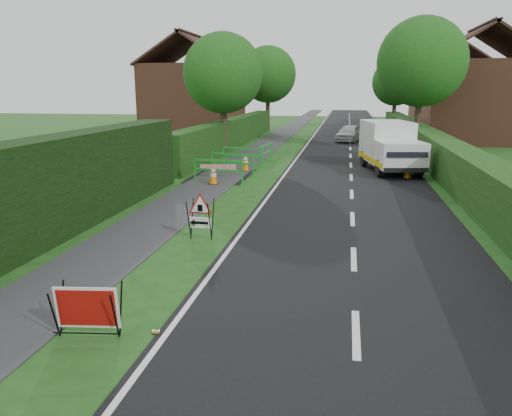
{
  "coord_description": "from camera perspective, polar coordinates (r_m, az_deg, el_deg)",
  "views": [
    {
      "loc": [
        2.23,
        -9.62,
        3.66
      ],
      "look_at": [
        0.05,
        2.48,
        0.71
      ],
      "focal_mm": 35.0,
      "sensor_mm": 36.0,
      "label": 1
    }
  ],
  "objects": [
    {
      "name": "ped_barrier_0",
      "position": [
        19.7,
        -4.35,
        4.6
      ],
      "size": [
        2.09,
        0.59,
        1.0
      ],
      "rotation": [
        0.0,
        0.0,
        -0.12
      ],
      "color": "#1A9326",
      "rests_on": "ground"
    },
    {
      "name": "ground",
      "position": [
        10.53,
        -2.66,
        -6.88
      ],
      "size": [
        120.0,
        120.0,
        0.0
      ],
      "primitive_type": "plane",
      "color": "#1D4A15",
      "rests_on": "ground"
    },
    {
      "name": "ped_barrier_3",
      "position": [
        24.85,
        1.09,
        6.48
      ],
      "size": [
        0.62,
        2.09,
        1.0
      ],
      "rotation": [
        0.0,
        0.0,
        1.44
      ],
      "color": "#1A9326",
      "rests_on": "ground"
    },
    {
      "name": "traffic_cone_3",
      "position": [
        19.59,
        -4.92,
        3.83
      ],
      "size": [
        0.38,
        0.38,
        0.79
      ],
      "color": "black",
      "rests_on": "ground"
    },
    {
      "name": "road_surface",
      "position": [
        44.77,
        10.67,
        8.58
      ],
      "size": [
        6.0,
        90.0,
        0.02
      ],
      "primitive_type": "cube",
      "color": "black",
      "rests_on": "ground"
    },
    {
      "name": "traffic_cone_4",
      "position": [
        22.75,
        -1.21,
        5.22
      ],
      "size": [
        0.38,
        0.38,
        0.79
      ],
      "color": "black",
      "rests_on": "ground"
    },
    {
      "name": "footpath",
      "position": [
        45.08,
        3.58,
        8.82
      ],
      "size": [
        2.0,
        90.0,
        0.02
      ],
      "primitive_type": "cube",
      "color": "#2D2D30",
      "rests_on": "ground"
    },
    {
      "name": "house_east_b",
      "position": [
        52.54,
        21.42,
        11.76
      ],
      "size": [
        7.5,
        7.4,
        7.88
      ],
      "color": "brown",
      "rests_on": "ground"
    },
    {
      "name": "house_west",
      "position": [
        41.47,
        -7.08,
        12.34
      ],
      "size": [
        7.5,
        7.4,
        7.88
      ],
      "color": "brown",
      "rests_on": "ground"
    },
    {
      "name": "hedge_east",
      "position": [
        26.23,
        19.56,
        4.69
      ],
      "size": [
        1.2,
        50.0,
        1.5
      ],
      "primitive_type": "cube",
      "color": "#14380F",
      "rests_on": "ground"
    },
    {
      "name": "tree_ne",
      "position": [
        31.93,
        18.42,
        15.55
      ],
      "size": [
        5.2,
        5.2,
        7.79
      ],
      "color": "#2D2116",
      "rests_on": "ground"
    },
    {
      "name": "redwhite_plank",
      "position": [
        21.09,
        -4.34,
        3.45
      ],
      "size": [
        1.49,
        0.27,
        0.25
      ],
      "primitive_type": "cube",
      "rotation": [
        0.0,
        0.0,
        0.15
      ],
      "color": "red",
      "rests_on": "ground"
    },
    {
      "name": "works_van",
      "position": [
        23.47,
        15.06,
        6.93
      ],
      "size": [
        2.74,
        5.09,
        2.2
      ],
      "rotation": [
        0.0,
        0.0,
        0.19
      ],
      "color": "silver",
      "rests_on": "ground"
    },
    {
      "name": "triangle_sign",
      "position": [
        12.3,
        -6.52,
        -0.56
      ],
      "size": [
        0.71,
        0.71,
        1.0
      ],
      "rotation": [
        0.0,
        0.0,
        -0.04
      ],
      "color": "black",
      "rests_on": "ground"
    },
    {
      "name": "traffic_cone_1",
      "position": [
        24.0,
        16.57,
        5.1
      ],
      "size": [
        0.38,
        0.38,
        0.79
      ],
      "color": "black",
      "rests_on": "ground"
    },
    {
      "name": "hedge_west_near",
      "position": [
        12.58,
        -25.54,
        -4.8
      ],
      "size": [
        1.1,
        18.0,
        2.5
      ],
      "primitive_type": "cube",
      "color": "black",
      "rests_on": "ground"
    },
    {
      "name": "house_east_a",
      "position": [
        38.64,
        23.84,
        11.24
      ],
      "size": [
        7.5,
        7.4,
        7.88
      ],
      "color": "brown",
      "rests_on": "ground"
    },
    {
      "name": "tree_fe",
      "position": [
        47.81,
        15.69,
        13.68
      ],
      "size": [
        4.2,
        4.2,
        6.33
      ],
      "color": "#2D2116",
      "rests_on": "ground"
    },
    {
      "name": "traffic_cone_0",
      "position": [
        21.78,
        16.96,
        4.27
      ],
      "size": [
        0.38,
        0.38,
        0.79
      ],
      "color": "black",
      "rests_on": "ground"
    },
    {
      "name": "tree_fw",
      "position": [
        44.17,
        1.38,
        15.0
      ],
      "size": [
        4.8,
        4.8,
        7.24
      ],
      "color": "#2D2116",
      "rests_on": "ground"
    },
    {
      "name": "ped_barrier_1",
      "position": [
        21.55,
        -2.7,
        5.39
      ],
      "size": [
        2.08,
        0.86,
        1.0
      ],
      "rotation": [
        0.0,
        0.0,
        -0.26
      ],
      "color": "#1A9326",
      "rests_on": "ground"
    },
    {
      "name": "litter_can",
      "position": [
        8.02,
        -11.32,
        -13.99
      ],
      "size": [
        0.12,
        0.07,
        0.07
      ],
      "primitive_type": "cylinder",
      "rotation": [
        0.0,
        1.57,
        0.0
      ],
      "color": "#BF7F4C",
      "rests_on": "ground"
    },
    {
      "name": "hatchback_car",
      "position": [
        36.28,
        10.65,
        8.42
      ],
      "size": [
        2.24,
        3.74,
        1.19
      ],
      "primitive_type": "imported",
      "rotation": [
        0.0,
        0.0,
        -0.25
      ],
      "color": "silver",
      "rests_on": "ground"
    },
    {
      "name": "hedge_west_far",
      "position": [
        32.64,
        -2.65,
        7.04
      ],
      "size": [
        1.0,
        24.0,
        1.8
      ],
      "primitive_type": "cube",
      "color": "#14380F",
      "rests_on": "ground"
    },
    {
      "name": "ped_barrier_2",
      "position": [
        23.74,
        -1.57,
        6.15
      ],
      "size": [
        2.09,
        0.8,
        1.0
      ],
      "rotation": [
        0.0,
        0.0,
        -0.23
      ],
      "color": "#1A9326",
      "rests_on": "ground"
    },
    {
      "name": "red_rect_sign",
      "position": [
        8.0,
        -18.75,
        -10.85
      ],
      "size": [
        1.01,
        0.69,
        0.81
      ],
      "rotation": [
        0.0,
        0.0,
        0.13
      ],
      "color": "black",
      "rests_on": "ground"
    },
    {
      "name": "traffic_cone_2",
      "position": [
        25.18,
        16.14,
        5.5
      ],
      "size": [
        0.38,
        0.38,
        0.79
      ],
      "color": "black",
      "rests_on": "ground"
    },
    {
      "name": "tree_nw",
      "position": [
        28.46,
        -3.78,
        15.12
      ],
      "size": [
        4.4,
        4.4,
        6.7
      ],
      "color": "#2D2116",
      "rests_on": "ground"
    }
  ]
}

